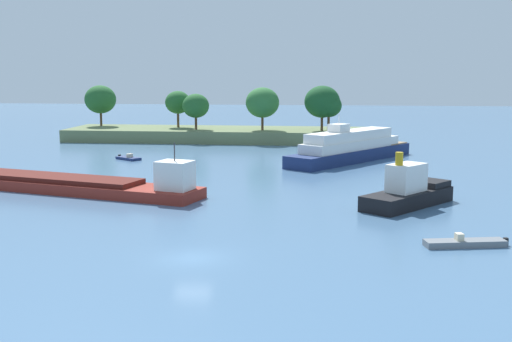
# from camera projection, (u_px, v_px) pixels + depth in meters

# --- Properties ---
(ground_plane) EXTENTS (400.00, 400.00, 0.00)m
(ground_plane) POSITION_uv_depth(u_px,v_px,m) (193.00, 258.00, 43.68)
(ground_plane) COLOR #476B8E
(treeline_island) EXTENTS (55.90, 13.75, 10.00)m
(treeline_island) POSITION_uv_depth(u_px,v_px,m) (225.00, 124.00, 116.99)
(treeline_island) COLOR #66754C
(treeline_island) RESTS_ON ground
(fishing_skiff) EXTENTS (6.16, 2.50, 0.98)m
(fishing_skiff) POSITION_uv_depth(u_px,v_px,m) (465.00, 243.00, 46.64)
(fishing_skiff) COLOR slate
(fishing_skiff) RESTS_ON ground
(tugboat) EXTENTS (9.41, 10.52, 5.22)m
(tugboat) POSITION_uv_depth(u_px,v_px,m) (409.00, 192.00, 60.53)
(tugboat) COLOR black
(tugboat) RESTS_ON ground
(cargo_barge) EXTENTS (35.37, 14.16, 5.68)m
(cargo_barge) POSITION_uv_depth(u_px,v_px,m) (54.00, 182.00, 68.49)
(cargo_barge) COLOR maroon
(cargo_barge) RESTS_ON ground
(small_motorboat) EXTENTS (4.10, 3.54, 0.88)m
(small_motorboat) POSITION_uv_depth(u_px,v_px,m) (128.00, 158.00, 92.33)
(small_motorboat) COLOR navy
(small_motorboat) RESTS_ON ground
(white_riverboat) EXTENTS (18.00, 22.66, 6.78)m
(white_riverboat) POSITION_uv_depth(u_px,v_px,m) (351.00, 148.00, 90.70)
(white_riverboat) COLOR navy
(white_riverboat) RESTS_ON ground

